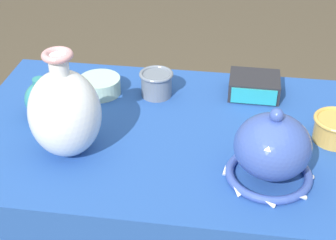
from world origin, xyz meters
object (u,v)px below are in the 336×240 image
(vase_tall_bulbous, at_px, (65,112))
(jar_round_teal, at_px, (42,99))
(mosaic_tile_box, at_px, (254,86))
(pot_squat_celadon, at_px, (100,86))
(cup_wide_ochre, at_px, (336,128))
(cup_wide_slate, at_px, (156,83))
(vase_dome_bell, at_px, (272,151))

(vase_tall_bulbous, relative_size, jar_round_teal, 2.38)
(mosaic_tile_box, distance_m, pot_squat_celadon, 0.50)
(vase_tall_bulbous, height_order, pot_squat_celadon, vase_tall_bulbous)
(cup_wide_ochre, bearing_deg, cup_wide_slate, 162.18)
(cup_wide_ochre, bearing_deg, pot_squat_celadon, 167.51)
(cup_wide_slate, bearing_deg, cup_wide_ochre, -17.82)
(vase_dome_bell, relative_size, pot_squat_celadon, 1.75)
(mosaic_tile_box, height_order, pot_squat_celadon, mosaic_tile_box)
(pot_squat_celadon, xyz_separation_m, cup_wide_slate, (0.18, 0.01, 0.02))
(vase_tall_bulbous, bearing_deg, jar_round_teal, 128.79)
(vase_tall_bulbous, xyz_separation_m, cup_wide_ochre, (0.72, 0.16, -0.09))
(cup_wide_slate, relative_size, cup_wide_ochre, 0.83)
(mosaic_tile_box, xyz_separation_m, cup_wide_ochre, (0.23, -0.22, 0.01))
(vase_dome_bell, relative_size, mosaic_tile_box, 1.45)
(vase_tall_bulbous, xyz_separation_m, jar_round_teal, (-0.13, 0.16, -0.07))
(vase_tall_bulbous, xyz_separation_m, mosaic_tile_box, (0.50, 0.38, -0.09))
(vase_dome_bell, xyz_separation_m, pot_squat_celadon, (-0.53, 0.35, -0.06))
(vase_dome_bell, distance_m, jar_round_teal, 0.70)
(vase_tall_bulbous, distance_m, cup_wide_slate, 0.39)
(pot_squat_celadon, distance_m, jar_round_teal, 0.21)
(mosaic_tile_box, relative_size, cup_wide_slate, 1.48)
(pot_squat_celadon, bearing_deg, jar_round_teal, -130.75)
(pot_squat_celadon, xyz_separation_m, cup_wide_ochre, (0.72, -0.16, 0.01))
(vase_dome_bell, bearing_deg, vase_tall_bulbous, 176.28)
(vase_dome_bell, bearing_deg, cup_wide_ochre, 46.41)
(vase_dome_bell, height_order, jar_round_teal, vase_dome_bell)
(mosaic_tile_box, bearing_deg, vase_dome_bell, -83.81)
(mosaic_tile_box, height_order, jar_round_teal, jar_round_teal)
(vase_tall_bulbous, height_order, jar_round_teal, vase_tall_bulbous)
(vase_tall_bulbous, height_order, cup_wide_slate, vase_tall_bulbous)
(vase_dome_bell, height_order, cup_wide_ochre, vase_dome_bell)
(mosaic_tile_box, relative_size, pot_squat_celadon, 1.21)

